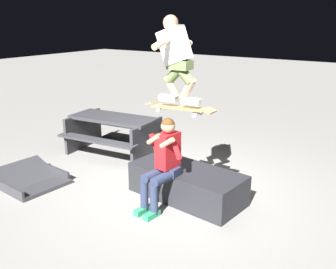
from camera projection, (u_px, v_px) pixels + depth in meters
name	position (u px, v px, depth m)	size (l,w,h in m)	color
ground_plane	(173.00, 191.00, 5.88)	(40.00, 40.00, 0.00)	gray
ledge_box_main	(187.00, 183.00, 5.58)	(1.71, 0.76, 0.46)	#28282D
person_sitting_on_ledge	(163.00, 160.00, 5.18)	(0.60, 0.77, 1.30)	#2D3856
skateboard	(179.00, 108.00, 5.00)	(1.02, 0.22, 0.13)	#AD8451
skater_airborne	(176.00, 56.00, 4.82)	(0.62, 0.89, 1.12)	white
kicker_ramp	(31.00, 181.00, 6.10)	(1.09, 0.99, 0.35)	#38383D
picnic_table_back	(114.00, 129.00, 7.38)	(1.83, 1.51, 0.75)	#38383D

